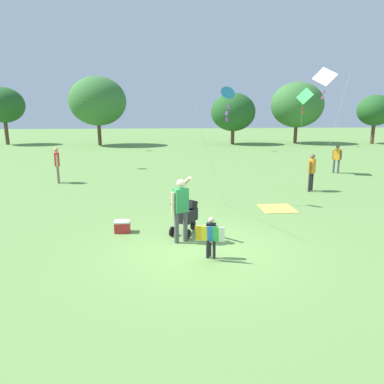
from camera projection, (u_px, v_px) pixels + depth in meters
name	position (u px, v px, depth m)	size (l,w,h in m)	color
ground_plane	(200.00, 248.00, 9.48)	(120.00, 120.00, 0.00)	#668E47
treeline_distant	(195.00, 106.00, 36.42)	(41.48, 5.88, 6.65)	brown
child_with_butterfly_kite	(211.00, 234.00, 8.65)	(0.70, 0.43, 1.04)	#232328
person_adult_flyer	(181.00, 205.00, 9.67)	(0.56, 0.67, 1.82)	#4C4C51
stroller	(187.00, 213.00, 10.45)	(0.87, 1.07, 1.03)	black
kite_adult_black	(227.00, 95.00, 12.80)	(1.95, 3.97, 4.34)	blue
kite_orange_delta	(305.00, 98.00, 19.32)	(1.94, 4.41, 4.68)	green
kite_green_novelty	(325.00, 80.00, 14.83)	(1.14, 3.83, 5.26)	white
person_red_shirt	(312.00, 169.00, 15.81)	(0.40, 0.41, 1.65)	#232328
person_sitting_far	(337.00, 157.00, 20.32)	(0.43, 0.37, 1.59)	#4C4C51
person_couple_left	(57.00, 162.00, 17.57)	(0.33, 0.53, 1.73)	#7F705B
picnic_blanket	(277.00, 208.00, 13.20)	(1.21, 1.25, 0.02)	gold
cooler_box	(122.00, 226.00, 10.65)	(0.45, 0.33, 0.35)	red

